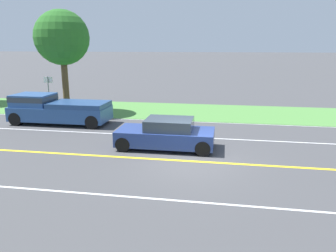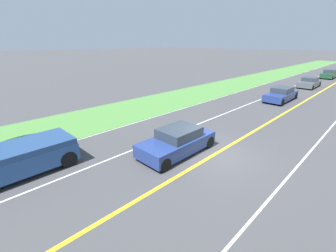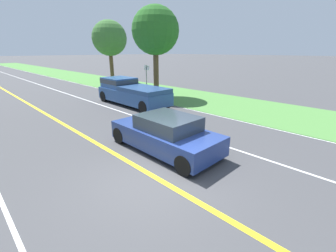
{
  "view_description": "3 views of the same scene",
  "coord_description": "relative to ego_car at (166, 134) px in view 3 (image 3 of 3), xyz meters",
  "views": [
    {
      "loc": [
        -12.45,
        -1.32,
        4.58
      ],
      "look_at": [
        2.04,
        1.19,
        0.91
      ],
      "focal_mm": 35.0,
      "sensor_mm": 36.0,
      "label": 1
    },
    {
      "loc": [
        -5.67,
        9.22,
        5.54
      ],
      "look_at": [
        2.44,
        1.01,
        1.24
      ],
      "focal_mm": 24.0,
      "sensor_mm": 36.0,
      "label": 2
    },
    {
      "loc": [
        -3.81,
        -4.46,
        3.57
      ],
      "look_at": [
        1.81,
        1.28,
        0.88
      ],
      "focal_mm": 24.0,
      "sensor_mm": 36.0,
      "label": 3
    }
  ],
  "objects": [
    {
      "name": "roadside_tree_right_near",
      "position": [
        6.84,
        8.23,
        4.35
      ],
      "size": [
        3.62,
        3.62,
        6.84
      ],
      "color": "brown",
      "rests_on": "ground"
    },
    {
      "name": "ego_car",
      "position": [
        0.0,
        0.0,
        0.0
      ],
      "size": [
        1.94,
        4.35,
        1.37
      ],
      "color": "navy",
      "rests_on": "ground"
    },
    {
      "name": "lane_dash_oncoming",
      "position": [
        -5.08,
        -1.18,
        -0.64
      ],
      "size": [
        0.1,
        160.0,
        0.01
      ],
      "primitive_type": "cube",
      "color": "white",
      "rests_on": "ground"
    },
    {
      "name": "grass_verge_right",
      "position": [
        8.42,
        -1.18,
        -0.63
      ],
      "size": [
        6.0,
        160.0,
        0.03
      ],
      "primitive_type": "cube",
      "color": "#4C843D",
      "rests_on": "ground"
    },
    {
      "name": "street_sign",
      "position": [
        6.93,
        9.56,
        0.91
      ],
      "size": [
        0.11,
        0.64,
        2.46
      ],
      "color": "gray",
      "rests_on": "ground"
    },
    {
      "name": "lane_dash_same_dir",
      "position": [
        1.92,
        -1.18,
        -0.64
      ],
      "size": [
        0.1,
        160.0,
        0.01
      ],
      "primitive_type": "cube",
      "color": "white",
      "rests_on": "ground"
    },
    {
      "name": "roadside_tree_right_far",
      "position": [
        8.79,
        18.26,
        4.24
      ],
      "size": [
        3.85,
        3.85,
        6.85
      ],
      "color": "brown",
      "rests_on": "ground"
    },
    {
      "name": "dog",
      "position": [
        1.27,
        -0.53,
        -0.15
      ],
      "size": [
        0.51,
        1.2,
        0.81
      ],
      "rotation": [
        0.0,
        0.0,
        -0.33
      ],
      "color": "#D1B784",
      "rests_on": "ground"
    },
    {
      "name": "ground_plane",
      "position": [
        -1.58,
        -1.18,
        -0.64
      ],
      "size": [
        400.0,
        400.0,
        0.0
      ],
      "primitive_type": "plane",
      "color": "#424244"
    },
    {
      "name": "centre_divider_line",
      "position": [
        -1.58,
        -1.18,
        -0.64
      ],
      "size": [
        0.18,
        160.0,
        0.01
      ],
      "primitive_type": "cube",
      "color": "yellow",
      "rests_on": "ground"
    },
    {
      "name": "pickup_truck",
      "position": [
        3.63,
        7.3,
        0.24
      ],
      "size": [
        2.14,
        5.78,
        1.73
      ],
      "color": "#284C84",
      "rests_on": "ground"
    },
    {
      "name": "lane_edge_line_right",
      "position": [
        5.42,
        -1.18,
        -0.64
      ],
      "size": [
        0.14,
        160.0,
        0.01
      ],
      "primitive_type": "cube",
      "color": "white",
      "rests_on": "ground"
    }
  ]
}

